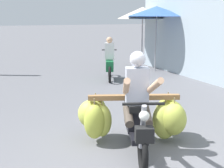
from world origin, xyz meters
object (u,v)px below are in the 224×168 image
Objects in this scene: market_umbrella_near_shop at (157,11)px; motorbike_distant_ahead_right at (110,63)px; market_umbrella_further_along at (143,13)px; motorbike_main_loaded at (137,115)px.

motorbike_distant_ahead_right is at bearing -156.98° from market_umbrella_near_shop.
market_umbrella_further_along is at bearing 92.63° from market_umbrella_near_shop.
motorbike_main_loaded is 5.36m from motorbike_distant_ahead_right.
market_umbrella_near_shop is at bearing -87.37° from market_umbrella_further_along.
motorbike_main_loaded is at bearing -118.31° from market_umbrella_further_along.
motorbike_main_loaded is at bearing -107.34° from motorbike_distant_ahead_right.
market_umbrella_near_shop reaches higher than market_umbrella_further_along.
motorbike_distant_ahead_right is (1.60, 5.12, 0.07)m from motorbike_main_loaded.
motorbike_distant_ahead_right is 0.64× the size of market_umbrella_near_shop.
market_umbrella_near_shop is 1.00m from market_umbrella_further_along.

